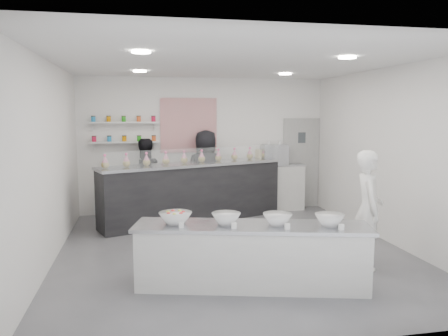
# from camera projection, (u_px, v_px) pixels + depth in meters

# --- Properties ---
(floor) EXTENTS (6.00, 6.00, 0.00)m
(floor) POSITION_uv_depth(u_px,v_px,m) (232.00, 251.00, 7.09)
(floor) COLOR #515156
(floor) RESTS_ON ground
(ceiling) EXTENTS (6.00, 6.00, 0.00)m
(ceiling) POSITION_uv_depth(u_px,v_px,m) (233.00, 62.00, 6.72)
(ceiling) COLOR white
(ceiling) RESTS_ON floor
(back_wall) EXTENTS (5.50, 0.00, 5.50)m
(back_wall) POSITION_uv_depth(u_px,v_px,m) (204.00, 145.00, 9.82)
(back_wall) COLOR white
(back_wall) RESTS_ON floor
(left_wall) EXTENTS (0.00, 6.00, 6.00)m
(left_wall) POSITION_uv_depth(u_px,v_px,m) (49.00, 163.00, 6.37)
(left_wall) COLOR white
(left_wall) RESTS_ON floor
(right_wall) EXTENTS (0.00, 6.00, 6.00)m
(right_wall) POSITION_uv_depth(u_px,v_px,m) (390.00, 156.00, 7.43)
(right_wall) COLOR white
(right_wall) RESTS_ON floor
(back_door) EXTENTS (0.88, 0.04, 2.10)m
(back_door) POSITION_uv_depth(u_px,v_px,m) (301.00, 163.00, 10.29)
(back_door) COLOR #999996
(back_door) RESTS_ON floor
(pattern_panel) EXTENTS (1.25, 0.03, 1.20)m
(pattern_panel) POSITION_uv_depth(u_px,v_px,m) (189.00, 125.00, 9.67)
(pattern_panel) COLOR #B0313B
(pattern_panel) RESTS_ON back_wall
(jar_shelf_lower) EXTENTS (1.45, 0.22, 0.04)m
(jar_shelf_lower) POSITION_uv_depth(u_px,v_px,m) (124.00, 142.00, 9.38)
(jar_shelf_lower) COLOR silver
(jar_shelf_lower) RESTS_ON back_wall
(jar_shelf_upper) EXTENTS (1.45, 0.22, 0.04)m
(jar_shelf_upper) POSITION_uv_depth(u_px,v_px,m) (124.00, 123.00, 9.32)
(jar_shelf_upper) COLOR silver
(jar_shelf_upper) RESTS_ON back_wall
(preserve_jars) EXTENTS (1.45, 0.10, 0.56)m
(preserve_jars) POSITION_uv_depth(u_px,v_px,m) (124.00, 129.00, 9.32)
(preserve_jars) COLOR red
(preserve_jars) RESTS_ON jar_shelf_lower
(downlight_0) EXTENTS (0.24, 0.24, 0.02)m
(downlight_0) POSITION_uv_depth(u_px,v_px,m) (141.00, 52.00, 5.47)
(downlight_0) COLOR white
(downlight_0) RESTS_ON ceiling
(downlight_1) EXTENTS (0.24, 0.24, 0.02)m
(downlight_1) POSITION_uv_depth(u_px,v_px,m) (347.00, 58.00, 6.01)
(downlight_1) COLOR white
(downlight_1) RESTS_ON ceiling
(downlight_2) EXTENTS (0.24, 0.24, 0.02)m
(downlight_2) POSITION_uv_depth(u_px,v_px,m) (140.00, 71.00, 8.01)
(downlight_2) COLOR white
(downlight_2) RESTS_ON ceiling
(downlight_3) EXTENTS (0.24, 0.24, 0.02)m
(downlight_3) POSITION_uv_depth(u_px,v_px,m) (285.00, 74.00, 8.54)
(downlight_3) COLOR white
(downlight_3) RESTS_ON ceiling
(prep_counter) EXTENTS (3.06, 1.39, 0.81)m
(prep_counter) POSITION_uv_depth(u_px,v_px,m) (251.00, 256.00, 5.58)
(prep_counter) COLOR silver
(prep_counter) RESTS_ON floor
(back_bar) EXTENTS (3.92, 2.00, 1.21)m
(back_bar) POSITION_uv_depth(u_px,v_px,m) (193.00, 192.00, 8.97)
(back_bar) COLOR black
(back_bar) RESTS_ON floor
(sneeze_guard) EXTENTS (3.63, 1.32, 0.33)m
(sneeze_guard) POSITION_uv_depth(u_px,v_px,m) (201.00, 156.00, 8.59)
(sneeze_guard) COLOR white
(sneeze_guard) RESTS_ON back_bar
(espresso_ledge) EXTENTS (1.43, 0.45, 1.06)m
(espresso_ledge) POSITION_uv_depth(u_px,v_px,m) (273.00, 187.00, 10.03)
(espresso_ledge) COLOR silver
(espresso_ledge) RESTS_ON floor
(espresso_machine) EXTENTS (0.57, 0.39, 0.43)m
(espresso_machine) POSITION_uv_depth(u_px,v_px,m) (274.00, 155.00, 9.94)
(espresso_machine) COLOR #93969E
(espresso_machine) RESTS_ON espresso_ledge
(cup_stacks) EXTENTS (0.25, 0.24, 0.34)m
(cup_stacks) POSITION_uv_depth(u_px,v_px,m) (262.00, 157.00, 9.89)
(cup_stacks) COLOR beige
(cup_stacks) RESTS_ON espresso_ledge
(prep_bowls) EXTENTS (2.37, 1.03, 0.15)m
(prep_bowls) POSITION_uv_depth(u_px,v_px,m) (252.00, 219.00, 5.52)
(prep_bowls) COLOR white
(prep_bowls) RESTS_ON prep_counter
(label_cards) EXTENTS (2.01, 0.04, 0.07)m
(label_cards) POSITION_uv_depth(u_px,v_px,m) (273.00, 232.00, 5.07)
(label_cards) COLOR white
(label_cards) RESTS_ON prep_counter
(cookie_bags) EXTENTS (3.57, 1.40, 0.26)m
(cookie_bags) POSITION_uv_depth(u_px,v_px,m) (193.00, 156.00, 8.88)
(cookie_bags) COLOR #C7688D
(cookie_bags) RESTS_ON back_bar
(woman_prep) EXTENTS (0.58, 0.72, 1.70)m
(woman_prep) POSITION_uv_depth(u_px,v_px,m) (368.00, 209.00, 6.25)
(woman_prep) COLOR white
(woman_prep) RESTS_ON floor
(staff_left) EXTENTS (0.98, 0.87, 1.69)m
(staff_left) POSITION_uv_depth(u_px,v_px,m) (144.00, 178.00, 9.25)
(staff_left) COLOR black
(staff_left) RESTS_ON floor
(staff_right) EXTENTS (0.98, 0.70, 1.87)m
(staff_right) POSITION_uv_depth(u_px,v_px,m) (206.00, 173.00, 9.50)
(staff_right) COLOR black
(staff_right) RESTS_ON floor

